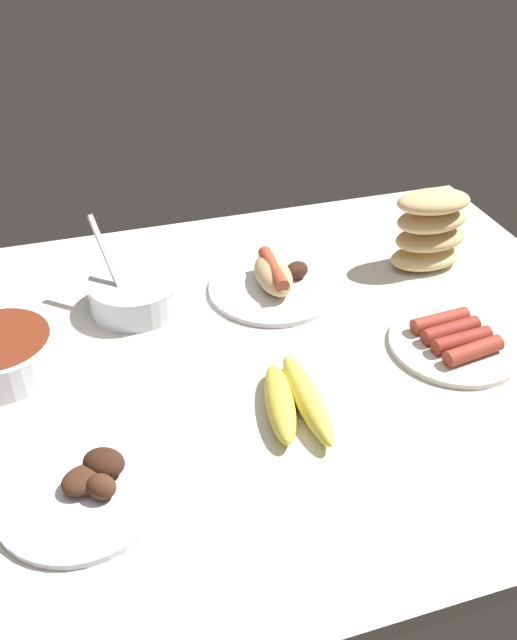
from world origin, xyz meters
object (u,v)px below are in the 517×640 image
(plate_sausages, at_px, (455,341))
(bowl_coleslaw, at_px, (135,292))
(banana_bunch, at_px, (296,400))
(bread_stack, at_px, (430,230))
(bowl_chili, at_px, (0,352))
(plate_grilled_meat, at_px, (86,486))
(plate_hotdog_assembled, at_px, (274,281))

(plate_sausages, bearing_deg, bowl_coleslaw, -28.94)
(plate_sausages, bearing_deg, banana_bunch, 11.83)
(bread_stack, height_order, bowl_coleslaw, bowl_coleslaw)
(bowl_chili, bearing_deg, plate_sausages, 167.30)
(banana_bunch, relative_size, bowl_chili, 1.10)
(banana_bunch, xyz_separation_m, plate_sausages, (-0.28, -0.06, -0.01))
(plate_grilled_meat, xyz_separation_m, plate_sausages, (-0.57, -0.12, 0.00))
(bowl_chili, relative_size, plate_grilled_meat, 0.81)
(banana_bunch, height_order, plate_sausages, same)
(plate_hotdog_assembled, xyz_separation_m, banana_bunch, (0.06, 0.29, -0.00))
(banana_bunch, bearing_deg, plate_sausages, -168.17)
(plate_grilled_meat, bearing_deg, plate_sausages, -168.14)
(plate_sausages, bearing_deg, plate_hotdog_assembled, -46.90)
(banana_bunch, distance_m, plate_grilled_meat, 0.29)
(bowl_chili, xyz_separation_m, bread_stack, (-0.74, -0.08, 0.04))
(bread_stack, xyz_separation_m, bowl_coleslaw, (0.53, -0.02, -0.04))
(plate_hotdog_assembled, xyz_separation_m, plate_grilled_meat, (0.35, 0.35, -0.01))
(banana_bunch, relative_size, bread_stack, 1.28)
(plate_hotdog_assembled, relative_size, plate_sausages, 1.11)
(bowl_chili, xyz_separation_m, bowl_coleslaw, (-0.21, -0.10, -0.00))
(bread_stack, bearing_deg, bowl_chili, 6.39)
(plate_hotdog_assembled, bearing_deg, plate_grilled_meat, 44.97)
(bowl_coleslaw, bearing_deg, bowl_chili, 25.50)
(bread_stack, distance_m, plate_sausages, 0.25)
(bread_stack, relative_size, bowl_coleslaw, 0.95)
(bowl_chili, distance_m, plate_grilled_meat, 0.29)
(bowl_coleslaw, distance_m, plate_grilled_meat, 0.39)
(banana_bunch, height_order, bread_stack, bread_stack)
(plate_hotdog_assembled, height_order, bread_stack, bread_stack)
(plate_grilled_meat, distance_m, plate_sausages, 0.58)
(banana_bunch, height_order, plate_grilled_meat, plate_grilled_meat)
(plate_grilled_meat, bearing_deg, banana_bunch, -168.11)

